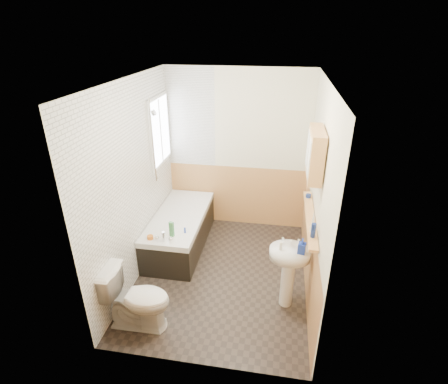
{
  "coord_description": "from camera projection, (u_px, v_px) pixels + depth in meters",
  "views": [
    {
      "loc": [
        0.65,
        -3.69,
        3.03
      ],
      "look_at": [
        0.0,
        0.15,
        1.15
      ],
      "focal_mm": 28.0,
      "sensor_mm": 36.0,
      "label": 1
    }
  ],
  "objects": [
    {
      "name": "orange_bottle",
      "position": [
        185.0,
        230.0,
        4.61
      ],
      "size": [
        0.03,
        0.03,
        0.08
      ],
      "primitive_type": "cylinder",
      "rotation": [
        0.0,
        0.0,
        -0.14
      ],
      "color": "#19339E",
      "rests_on": "bathtub"
    },
    {
      "name": "floor",
      "position": [
        222.0,
        274.0,
        4.69
      ],
      "size": [
        2.8,
        2.8,
        0.0
      ],
      "primitive_type": "plane",
      "color": "black",
      "rests_on": "ground"
    },
    {
      "name": "wainscot_right",
      "position": [
        309.0,
        251.0,
        4.31
      ],
      "size": [
        0.01,
        2.8,
        1.0
      ],
      "primitive_type": "cube",
      "color": "tan",
      "rests_on": "wall_right"
    },
    {
      "name": "tile_return_back",
      "position": [
        190.0,
        118.0,
        5.27
      ],
      "size": [
        0.75,
        0.01,
        1.5
      ],
      "primitive_type": "cube",
      "color": "white",
      "rests_on": "wall_back"
    },
    {
      "name": "window",
      "position": [
        160.0,
        131.0,
        4.97
      ],
      "size": [
        0.03,
        0.79,
        0.99
      ],
      "color": "white",
      "rests_on": "wall_left"
    },
    {
      "name": "medicine_cabinet",
      "position": [
        315.0,
        154.0,
        3.63
      ],
      "size": [
        0.15,
        0.57,
        0.52
      ],
      "color": "tan",
      "rests_on": "wall_right"
    },
    {
      "name": "wall_right",
      "position": [
        318.0,
        197.0,
        3.98
      ],
      "size": [
        0.02,
        2.8,
        2.5
      ],
      "primitive_type": "cube",
      "color": "#F2ECC8",
      "rests_on": "ground"
    },
    {
      "name": "cream_jar",
      "position": [
        150.0,
        237.0,
        4.48
      ],
      "size": [
        0.08,
        0.08,
        0.05
      ],
      "primitive_type": "cylinder",
      "rotation": [
        0.0,
        0.0,
        0.08
      ],
      "color": "orange",
      "rests_on": "bathtub"
    },
    {
      "name": "black_jar",
      "position": [
        308.0,
        196.0,
        4.38
      ],
      "size": [
        0.08,
        0.08,
        0.04
      ],
      "primitive_type": "cylinder",
      "rotation": [
        0.0,
        0.0,
        -0.39
      ],
      "color": "navy",
      "rests_on": "pine_shelf"
    },
    {
      "name": "bathtub",
      "position": [
        180.0,
        229.0,
        5.18
      ],
      "size": [
        0.7,
        1.6,
        0.67
      ],
      "color": "black",
      "rests_on": "floor"
    },
    {
      "name": "wall_front",
      "position": [
        193.0,
        262.0,
        2.89
      ],
      "size": [
        2.2,
        0.02,
        2.5
      ],
      "primitive_type": "cube",
      "color": "#F2ECC8",
      "rests_on": "ground"
    },
    {
      "name": "blue_gel",
      "position": [
        172.0,
        229.0,
        4.51
      ],
      "size": [
        0.07,
        0.05,
        0.21
      ],
      "primitive_type": "cube",
      "rotation": [
        0.0,
        0.0,
        -0.33
      ],
      "color": "#388447",
      "rests_on": "bathtub"
    },
    {
      "name": "sink",
      "position": [
        289.0,
        265.0,
        3.96
      ],
      "size": [
        0.46,
        0.37,
        0.89
      ],
      "rotation": [
        0.0,
        0.0,
        -0.04
      ],
      "color": "white",
      "rests_on": "floor"
    },
    {
      "name": "foam_can",
      "position": [
        313.0,
        230.0,
        3.54
      ],
      "size": [
        0.06,
        0.06,
        0.16
      ],
      "primitive_type": "cylinder",
      "rotation": [
        0.0,
        0.0,
        0.35
      ],
      "color": "navy",
      "rests_on": "pine_shelf"
    },
    {
      "name": "shower_riser",
      "position": [
        153.0,
        134.0,
        4.64
      ],
      "size": [
        0.1,
        0.08,
        1.16
      ],
      "color": "silver",
      "rests_on": "wall_left"
    },
    {
      "name": "wainscot_front",
      "position": [
        197.0,
        326.0,
        3.24
      ],
      "size": [
        2.2,
        0.01,
        1.0
      ],
      "primitive_type": "cube",
      "color": "tan",
      "rests_on": "wall_front"
    },
    {
      "name": "ceiling",
      "position": [
        222.0,
        81.0,
        3.6
      ],
      "size": [
        2.8,
        2.8,
        0.0
      ],
      "primitive_type": "plane",
      "rotation": [
        3.14,
        0.0,
        0.0
      ],
      "color": "white",
      "rests_on": "ground"
    },
    {
      "name": "toilet",
      "position": [
        137.0,
        299.0,
        3.76
      ],
      "size": [
        0.74,
        0.42,
        0.72
      ],
      "primitive_type": "imported",
      "rotation": [
        0.0,
        0.0,
        1.58
      ],
      "color": "white",
      "rests_on": "floor"
    },
    {
      "name": "clear_bottle",
      "position": [
        281.0,
        246.0,
        3.82
      ],
      "size": [
        0.04,
        0.04,
        0.1
      ],
      "primitive_type": "cylinder",
      "rotation": [
        0.0,
        0.0,
        0.05
      ],
      "color": "silver",
      "rests_on": "sink"
    },
    {
      "name": "wainscot_back",
      "position": [
        237.0,
        195.0,
        5.7
      ],
      "size": [
        2.2,
        0.01,
        1.0
      ],
      "primitive_type": "cube",
      "color": "tan",
      "rests_on": "wall_back"
    },
    {
      "name": "wall_left",
      "position": [
        134.0,
        183.0,
        4.31
      ],
      "size": [
        0.02,
        2.8,
        2.5
      ],
      "primitive_type": "cube",
      "color": "#F2ECC8",
      "rests_on": "ground"
    },
    {
      "name": "tile_cladding_left",
      "position": [
        135.0,
        184.0,
        4.31
      ],
      "size": [
        0.01,
        2.8,
        2.5
      ],
      "primitive_type": "cube",
      "color": "white",
      "rests_on": "wall_left"
    },
    {
      "name": "pine_shelf",
      "position": [
        310.0,
        218.0,
        3.96
      ],
      "size": [
        0.1,
        1.33,
        0.03
      ],
      "primitive_type": "cube",
      "color": "tan",
      "rests_on": "wall_right"
    },
    {
      "name": "soap_bottle",
      "position": [
        302.0,
        250.0,
        3.77
      ],
      "size": [
        0.12,
        0.19,
        0.08
      ],
      "primitive_type": "imported",
      "rotation": [
        0.0,
        0.0,
        -0.2
      ],
      "color": "#19339E",
      "rests_on": "sink"
    },
    {
      "name": "green_bottle",
      "position": [
        313.0,
        221.0,
        3.62
      ],
      "size": [
        0.07,
        0.07,
        0.25
      ],
      "primitive_type": "cone",
      "rotation": [
        0.0,
        0.0,
        -0.4
      ],
      "color": "silver",
      "rests_on": "pine_shelf"
    },
    {
      "name": "wall_back",
      "position": [
        238.0,
        151.0,
        5.4
      ],
      "size": [
        2.2,
        0.02,
        2.5
      ],
      "primitive_type": "cube",
      "color": "#F2ECC8",
      "rests_on": "ground"
    }
  ]
}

